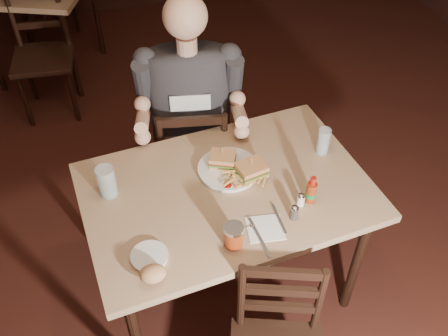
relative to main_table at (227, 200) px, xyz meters
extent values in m
plane|color=black|center=(-0.20, -0.09, -0.69)|extent=(7.00, 7.00, 0.00)
cube|color=tan|center=(0.00, 0.00, 0.06)|extent=(1.35, 0.99, 0.04)
cylinder|color=black|center=(-0.58, 0.26, -0.33)|extent=(0.05, 0.05, 0.73)
cylinder|color=black|center=(0.58, -0.26, -0.33)|extent=(0.05, 0.05, 0.73)
cylinder|color=black|center=(0.49, 0.40, -0.33)|extent=(0.05, 0.05, 0.73)
cylinder|color=black|center=(-1.07, 2.82, -0.33)|extent=(0.04, 0.04, 0.73)
cylinder|color=black|center=(-0.69, 2.00, -0.33)|extent=(0.04, 0.04, 0.73)
cylinder|color=black|center=(-0.47, 2.60, -0.33)|extent=(0.04, 0.04, 0.73)
cylinder|color=white|center=(0.04, 0.11, 0.09)|extent=(0.31, 0.31, 0.02)
ellipsoid|color=maroon|center=(0.00, 0.00, 0.10)|extent=(0.05, 0.05, 0.01)
cylinder|color=silver|center=(-0.50, 0.10, 0.15)|extent=(0.09, 0.09, 0.15)
cylinder|color=silver|center=(0.50, 0.13, 0.14)|extent=(0.07, 0.07, 0.13)
cube|color=white|center=(0.10, -0.26, 0.08)|extent=(0.16, 0.15, 0.00)
cube|color=silver|center=(0.06, -0.30, 0.08)|extent=(0.04, 0.21, 0.01)
cube|color=silver|center=(0.17, -0.22, 0.08)|extent=(0.02, 0.16, 0.01)
cylinder|color=white|center=(-0.38, -0.29, 0.08)|extent=(0.16, 0.16, 0.01)
ellipsoid|color=tan|center=(-0.38, -0.39, 0.12)|extent=(0.11, 0.09, 0.06)
camera|label=1|loc=(-0.38, -1.47, 1.67)|focal=40.00mm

